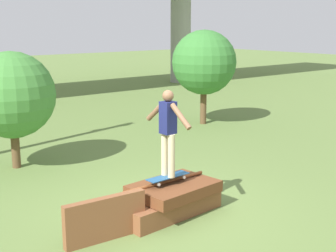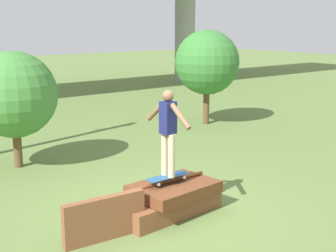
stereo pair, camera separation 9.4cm
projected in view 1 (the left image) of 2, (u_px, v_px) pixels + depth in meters
name	position (u px, v px, depth m)	size (l,w,h in m)	color
ground_plane	(165.00, 212.00, 8.04)	(80.00, 80.00, 0.00)	olive
scrap_pile	(168.00, 199.00, 7.99)	(1.91, 1.17, 0.58)	brown
scrap_plank_loose	(105.00, 219.00, 6.96)	(1.32, 0.23, 0.67)	brown
skateboard	(168.00, 177.00, 7.87)	(0.81, 0.25, 0.09)	#23517F
skater	(168.00, 128.00, 7.69)	(0.23, 1.08, 1.46)	#C6B78E
tree_behind_left	(204.00, 63.00, 14.76)	(2.04, 2.04, 3.00)	brown
tree_behind_right	(12.00, 95.00, 10.20)	(1.91, 1.91, 2.61)	brown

